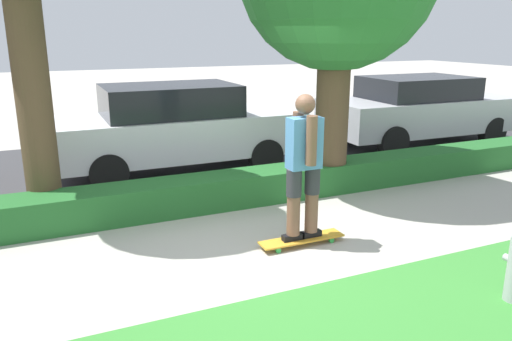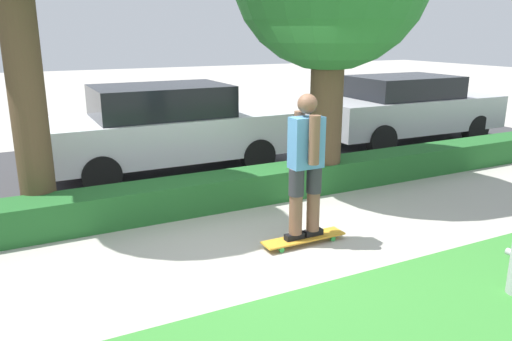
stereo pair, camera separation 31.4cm
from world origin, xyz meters
name	(u,v)px [view 1 (the left image)]	position (x,y,z in m)	size (l,w,h in m)	color
ground_plane	(262,249)	(0.00, 0.00, 0.00)	(60.00, 60.00, 0.00)	#ADA89E
street_asphalt	(170,164)	(0.00, 4.20, 0.00)	(18.61, 5.00, 0.01)	#38383A
hedge_row	(215,191)	(0.00, 1.60, 0.23)	(18.61, 0.60, 0.45)	#236028
skateboard	(302,239)	(0.48, -0.08, 0.07)	(1.04, 0.24, 0.08)	gold
skater_person	(304,164)	(0.48, -0.08, 0.99)	(0.50, 0.44, 1.69)	black
parked_car_middle	(177,127)	(0.03, 3.74, 0.80)	(4.38, 1.79, 1.54)	silver
parked_car_rear	(419,109)	(5.49, 3.69, 0.79)	(4.37, 1.86, 1.50)	#B7B7BC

